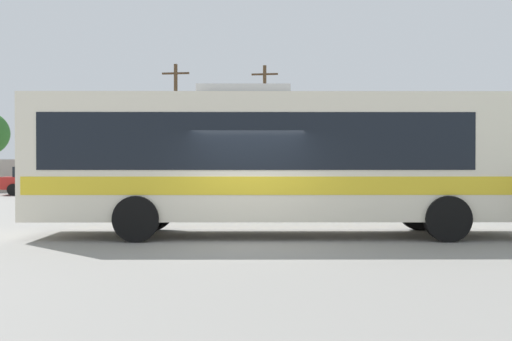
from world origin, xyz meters
The scene contains 7 objects.
ground_plane centered at (0.00, 10.00, 0.00)m, with size 300.00×300.00×0.00m, color gray.
perimeter_wall centered at (0.00, 25.75, 0.98)m, with size 80.00×0.30×1.97m, color #B2AD9E.
coach_bus_cream_yellow centered at (0.81, 1.63, 1.93)m, with size 12.21×3.96×3.62m.
parked_car_second_red centered at (-9.01, 22.39, 0.81)m, with size 4.31×2.01×1.54m.
utility_pole_near centered at (4.36, 28.72, 4.37)m, with size 1.76×0.62×8.38m.
utility_pole_far centered at (-1.64, 27.65, 4.27)m, with size 1.77×0.57×8.18m.
roadside_tree_midleft centered at (-3.36, 31.10, 4.37)m, with size 3.76×3.76×5.99m.
Camera 1 is at (-1.55, -13.41, 1.78)m, focal length 43.91 mm.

